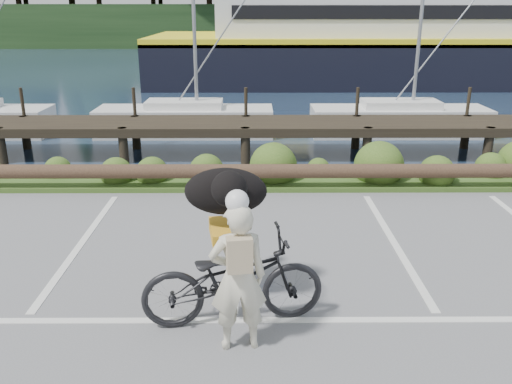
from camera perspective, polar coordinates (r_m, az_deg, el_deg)
ground at (r=7.31m, az=-2.32°, el=-11.70°), size 72.00×72.00×0.00m
harbor_backdrop at (r=84.83m, az=-0.24°, el=16.43°), size 170.00×160.00×30.00m
vegetation_strip at (r=12.16m, az=-1.51°, el=1.35°), size 34.00×1.60×0.10m
log_rail at (r=11.51m, az=-1.57°, el=0.06°), size 32.00×0.30×0.60m
bicycle at (r=6.67m, az=-2.43°, el=-9.18°), size 2.31×1.10×1.17m
cyclist at (r=6.07m, az=-1.90°, el=-9.00°), size 0.70×0.51×1.76m
dog at (r=6.96m, az=-3.21°, el=0.08°), size 0.67×1.13×0.62m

